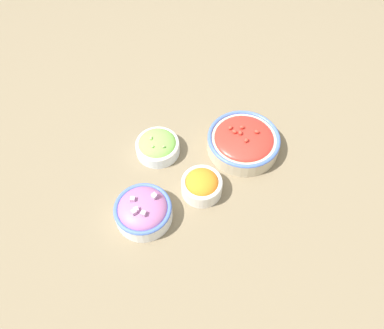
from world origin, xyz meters
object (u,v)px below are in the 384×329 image
Objects in this scene: bowl_lettuce at (158,146)px; bowl_cherry_tomatoes at (243,141)px; bowl_carrots at (202,185)px; bowl_red_onion at (143,210)px.

bowl_lettuce is 0.25m from bowl_cherry_tomatoes.
bowl_lettuce is 0.61× the size of bowl_cherry_tomatoes.
bowl_carrots is 0.53× the size of bowl_cherry_tomatoes.
bowl_red_onion is at bearing 14.08° from bowl_cherry_tomatoes.
bowl_carrots is 0.20m from bowl_cherry_tomatoes.
bowl_red_onion is at bearing 1.88° from bowl_carrots.
bowl_cherry_tomatoes is (-0.18, -0.08, 0.00)m from bowl_carrots.
bowl_carrots is 0.17m from bowl_red_onion.
bowl_red_onion is 1.17× the size of bowl_lettuce.
bowl_red_onion is (0.17, 0.01, 0.00)m from bowl_carrots.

